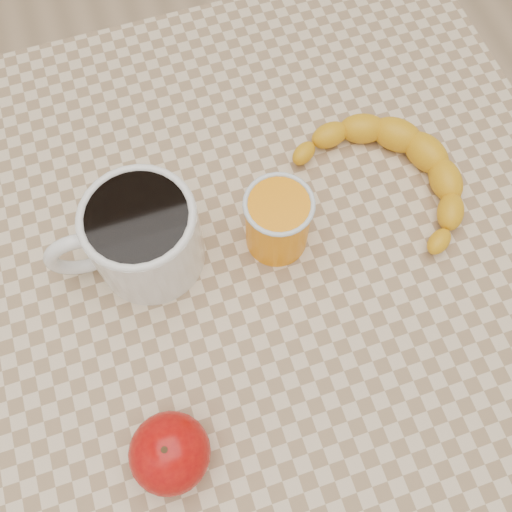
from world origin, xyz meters
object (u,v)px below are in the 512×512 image
object	(u,v)px
orange_juice_glass	(278,221)
table	(256,289)
banana	(392,174)
apple	(170,453)
coffee_mug	(141,236)

from	to	relation	value
orange_juice_glass	table	bearing A→B (deg)	-146.52
banana	table	bearing A→B (deg)	171.38
apple	banana	distance (m)	0.40
orange_juice_glass	apple	bearing A→B (deg)	-132.14
orange_juice_glass	apple	world-z (taller)	orange_juice_glass
coffee_mug	table	bearing A→B (deg)	-22.20
coffee_mug	apple	world-z (taller)	coffee_mug
coffee_mug	apple	bearing A→B (deg)	-97.73
coffee_mug	banana	xyz separation A→B (m)	(0.30, 0.00, -0.04)
orange_juice_glass	apple	distance (m)	0.26
table	banana	size ratio (longest dim) A/B	2.64
table	orange_juice_glass	bearing A→B (deg)	33.48
orange_juice_glass	banana	distance (m)	0.16
table	coffee_mug	distance (m)	0.19
banana	orange_juice_glass	bearing A→B (deg)	166.84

